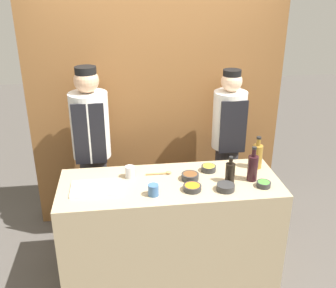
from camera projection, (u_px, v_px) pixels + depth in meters
The scene contains 17 objects.
ground_plane at pixel (170, 270), 3.56m from camera, with size 14.00×14.00×0.00m, color #4C4742.
cabinet_wall at pixel (157, 109), 4.02m from camera, with size 2.52×0.18×2.40m.
counter at pixel (170, 229), 3.38m from camera, with size 1.81×0.69×0.91m.
sauce_bowl_yellow at pixel (209, 168), 3.37m from camera, with size 0.13×0.13×0.05m.
sauce_bowl_green at pixel (264, 184), 3.12m from camera, with size 0.11×0.11×0.04m.
sauce_bowl_brown at pixel (190, 176), 3.23m from camera, with size 0.14×0.14×0.05m.
sauce_bowl_orange at pixel (192, 187), 3.07m from camera, with size 0.14×0.14×0.04m.
sauce_bowl_purple at pixel (226, 187), 3.07m from camera, with size 0.14×0.14×0.05m.
cutting_board at pixel (96, 188), 3.09m from camera, with size 0.39×0.25×0.02m.
bottle_wine at pixel (253, 167), 3.19m from camera, with size 0.08×0.08×0.30m.
bottle_vinegar at pixel (257, 156), 3.40m from camera, with size 0.09×0.09×0.29m.
bottle_soy at pixel (230, 172), 3.17m from camera, with size 0.08×0.08×0.23m.
cup_blue at pixel (153, 190), 2.99m from camera, with size 0.08×0.08×0.09m.
cup_steel at pixel (130, 172), 3.26m from camera, with size 0.08×0.08×0.10m.
wooden_spoon at pixel (162, 173), 3.32m from camera, with size 0.22×0.04×0.02m.
chef_left at pixel (92, 150), 3.69m from camera, with size 0.35×0.35×1.74m.
chef_right at pixel (227, 146), 3.86m from camera, with size 0.32×0.32×1.67m.
Camera 1 is at (-0.38, -2.79, 2.46)m, focal length 42.00 mm.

